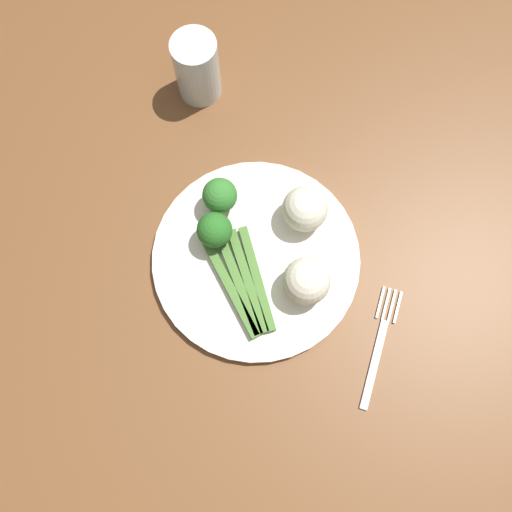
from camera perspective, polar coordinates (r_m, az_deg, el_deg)
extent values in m
cube|color=gray|center=(1.50, 2.77, -7.15)|extent=(6.00, 6.00, 0.02)
cube|color=brown|center=(0.79, 5.23, 1.00)|extent=(1.23, 1.10, 0.04)
cylinder|color=brown|center=(1.44, -14.60, 20.30)|extent=(0.07, 0.07, 0.70)
cylinder|color=silver|center=(0.75, 0.00, -0.26)|extent=(0.28, 0.28, 0.01)
cube|color=#47752D|center=(0.73, 0.09, -2.34)|extent=(0.08, 0.13, 0.01)
cube|color=#47752D|center=(0.73, -0.87, -2.58)|extent=(0.09, 0.13, 0.01)
cube|color=#47752D|center=(0.73, -1.81, -2.90)|extent=(0.10, 0.13, 0.01)
cube|color=#47752D|center=(0.73, -2.67, -3.39)|extent=(0.11, 0.12, 0.01)
cylinder|color=#568E33|center=(0.75, -4.19, 2.07)|extent=(0.02, 0.02, 0.02)
sphere|color=#286B23|center=(0.72, -4.34, 2.71)|extent=(0.05, 0.05, 0.05)
cylinder|color=#609E3D|center=(0.76, -3.67, 5.58)|extent=(0.02, 0.02, 0.02)
sphere|color=#337A2D|center=(0.74, -3.79, 6.32)|extent=(0.05, 0.05, 0.05)
sphere|color=silver|center=(0.74, 5.10, 4.90)|extent=(0.06, 0.06, 0.06)
sphere|color=silver|center=(0.71, 5.28, -2.63)|extent=(0.06, 0.06, 0.06)
cube|color=silver|center=(0.75, 12.21, -10.94)|extent=(0.02, 0.12, 0.00)
cube|color=silver|center=(0.77, 14.52, -5.21)|extent=(0.01, 0.05, 0.00)
cube|color=silver|center=(0.76, 13.95, -5.04)|extent=(0.01, 0.05, 0.00)
cube|color=silver|center=(0.76, 13.38, -4.88)|extent=(0.01, 0.05, 0.00)
cube|color=silver|center=(0.76, 12.81, -4.72)|extent=(0.01, 0.05, 0.00)
cylinder|color=silver|center=(0.83, -6.17, 18.87)|extent=(0.07, 0.07, 0.10)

